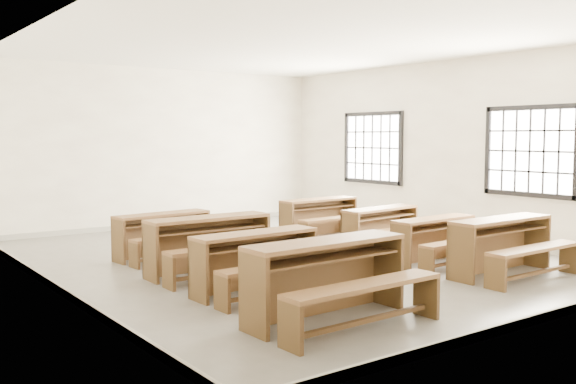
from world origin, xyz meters
TOP-DOWN VIEW (x-y plane):
  - room at (0.09, 0.00)m, footprint 8.50×8.50m
  - desk_set_0 at (-1.64, -2.95)m, footprint 1.82×0.98m
  - desk_set_1 at (-1.58, -1.56)m, footprint 1.62×0.88m
  - desk_set_2 at (-1.52, -0.34)m, footprint 1.71×0.89m
  - desk_set_3 at (-1.52, 1.10)m, footprint 1.58×0.93m
  - desk_set_4 at (1.59, -2.68)m, footprint 1.69×0.88m
  - desk_set_5 at (1.47, -1.63)m, footprint 1.50×0.83m
  - desk_set_6 at (1.67, -0.32)m, footprint 1.58×0.94m
  - desk_set_7 at (1.66, 1.26)m, footprint 1.59×0.87m

SIDE VIEW (x-z plane):
  - desk_set_5 at x=1.47m, z-range 0.05..0.72m
  - desk_set_3 at x=-1.52m, z-range 0.06..0.73m
  - desk_set_6 at x=1.67m, z-range 0.06..0.73m
  - desk_set_7 at x=1.66m, z-range 0.06..0.76m
  - desk_set_1 at x=-1.58m, z-range 0.06..0.78m
  - desk_set_4 at x=1.59m, z-range 0.06..0.82m
  - desk_set_2 at x=-1.52m, z-range 0.06..0.83m
  - desk_set_0 at x=-1.64m, z-range 0.07..0.88m
  - room at x=0.09m, z-range 0.54..3.74m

